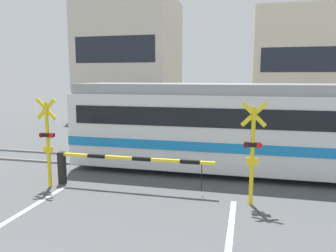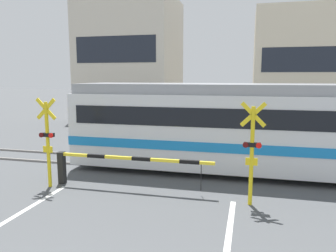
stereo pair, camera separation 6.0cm
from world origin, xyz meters
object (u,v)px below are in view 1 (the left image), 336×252
crossing_signal_right (253,149)px  pedestrian (211,121)px  commuter_train (320,128)px  crossing_signal_left (48,139)px  crossing_barrier_far (212,134)px  crossing_barrier_near (105,163)px

crossing_signal_right → pedestrian: (-2.19, 10.03, -0.65)m
commuter_train → crossing_signal_right: commuter_train is taller
commuter_train → pedestrian: (-4.49, 6.74, -0.82)m
pedestrian → crossing_signal_left: bearing=-111.7°
commuter_train → pedestrian: commuter_train is taller
crossing_signal_right → pedestrian: 10.29m
commuter_train → crossing_signal_right: size_ratio=6.26×
crossing_signal_left → pedestrian: bearing=68.3°
pedestrian → commuter_train: bearing=-56.4°
crossing_barrier_far → pedestrian: pedestrian is taller
crossing_signal_right → pedestrian: crossing_signal_right is taller
crossing_barrier_far → crossing_signal_right: (1.72, -6.29, 0.76)m
commuter_train → crossing_barrier_far: bearing=143.1°
crossing_barrier_near → pedestrian: 9.90m
crossing_signal_left → crossing_signal_right: same height
commuter_train → crossing_barrier_near: 7.41m
crossing_barrier_near → crossing_barrier_far: bearing=65.0°
crossing_signal_left → crossing_signal_right: (6.18, 0.00, 0.00)m
pedestrian → crossing_signal_right: bearing=-77.7°
crossing_barrier_far → crossing_signal_left: crossing_signal_left is taller
crossing_signal_right → crossing_barrier_near: bearing=175.0°
crossing_barrier_far → crossing_signal_right: crossing_signal_right is taller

